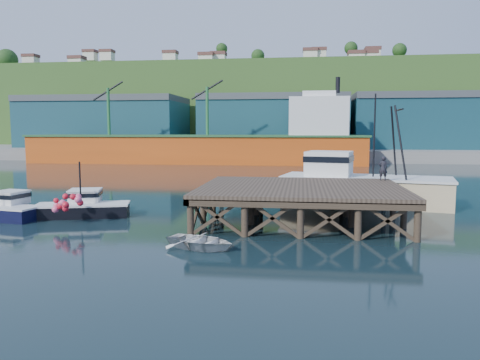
% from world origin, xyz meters
% --- Properties ---
extents(ground, '(300.00, 300.00, 0.00)m').
position_xyz_m(ground, '(0.00, 0.00, 0.00)').
color(ground, black).
rests_on(ground, ground).
extents(wharf, '(12.00, 10.00, 2.62)m').
position_xyz_m(wharf, '(5.50, -0.19, 1.94)').
color(wharf, brown).
rests_on(wharf, ground).
extents(far_quay, '(160.00, 40.00, 2.00)m').
position_xyz_m(far_quay, '(0.00, 70.00, 1.00)').
color(far_quay, gray).
rests_on(far_quay, ground).
extents(warehouse_left, '(32.00, 16.00, 9.00)m').
position_xyz_m(warehouse_left, '(-35.00, 65.00, 6.50)').
color(warehouse_left, '#194D54').
rests_on(warehouse_left, far_quay).
extents(warehouse_mid, '(28.00, 16.00, 9.00)m').
position_xyz_m(warehouse_mid, '(0.00, 65.00, 6.50)').
color(warehouse_mid, '#194D54').
rests_on(warehouse_mid, far_quay).
extents(warehouse_right, '(30.00, 16.00, 9.00)m').
position_xyz_m(warehouse_right, '(30.00, 65.00, 6.50)').
color(warehouse_right, '#194D54').
rests_on(warehouse_right, far_quay).
extents(cargo_ship, '(55.50, 10.00, 13.75)m').
position_xyz_m(cargo_ship, '(-8.46, 48.00, 3.31)').
color(cargo_ship, '#DD5314').
rests_on(cargo_ship, ground).
extents(hillside, '(220.00, 50.00, 22.00)m').
position_xyz_m(hillside, '(0.00, 100.00, 11.00)').
color(hillside, '#2D511E').
rests_on(hillside, ground).
extents(boat_navy, '(5.45, 3.31, 3.25)m').
position_xyz_m(boat_navy, '(-12.83, -1.79, 0.65)').
color(boat_navy, black).
rests_on(boat_navy, ground).
extents(boat_black, '(6.09, 5.05, 3.54)m').
position_xyz_m(boat_black, '(-8.26, -0.31, 0.65)').
color(boat_black, black).
rests_on(boat_black, ground).
extents(trawler, '(12.71, 6.80, 8.08)m').
position_xyz_m(trawler, '(9.92, 6.92, 1.66)').
color(trawler, beige).
rests_on(trawler, ground).
extents(dinghy, '(4.01, 3.48, 0.70)m').
position_xyz_m(dinghy, '(0.92, -7.37, 0.35)').
color(dinghy, silver).
rests_on(dinghy, ground).
extents(dockworker, '(0.61, 0.41, 1.61)m').
position_xyz_m(dockworker, '(10.90, 3.82, 2.93)').
color(dockworker, black).
rests_on(dockworker, wharf).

